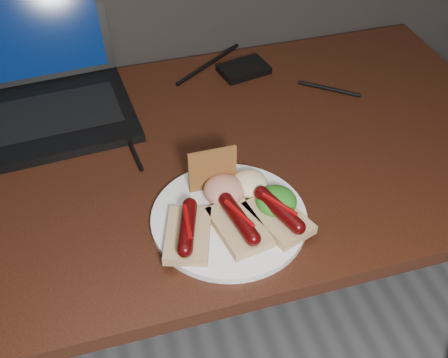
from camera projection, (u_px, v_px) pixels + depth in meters
The scene contains 12 objects.
desk at pixel (174, 192), 1.13m from camera, with size 1.40×0.70×0.75m.
laptop at pixel (38, 85), 1.16m from camera, with size 0.37×0.37×0.25m.
hard_drive at pixel (244, 69), 1.29m from camera, with size 0.11×0.07×0.02m, color black.
desk_cables at pixel (142, 114), 1.17m from camera, with size 0.94×0.39×0.01m.
plate at pixel (229, 218), 0.95m from camera, with size 0.26×0.26×0.01m, color silver.
bread_sausage_left at pixel (188, 231), 0.90m from camera, with size 0.10×0.13×0.04m.
bread_sausage_center at pixel (239, 224), 0.91m from camera, with size 0.09×0.13×0.04m.
bread_sausage_right at pixel (279, 214), 0.92m from camera, with size 0.10×0.13×0.04m.
crispbread at pixel (212, 169), 0.97m from camera, with size 0.09×0.01×0.09m, color #9B622A.
salad_greens at pixel (276, 201), 0.94m from camera, with size 0.07×0.07×0.04m, color #1D5B12.
salsa_mound at pixel (224, 190), 0.96m from camera, with size 0.07×0.07×0.04m, color #A41018.
coleslaw_mound at pixel (249, 183), 0.98m from camera, with size 0.06×0.06×0.04m, color beige.
Camera 1 is at (-0.13, 0.58, 1.45)m, focal length 45.00 mm.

